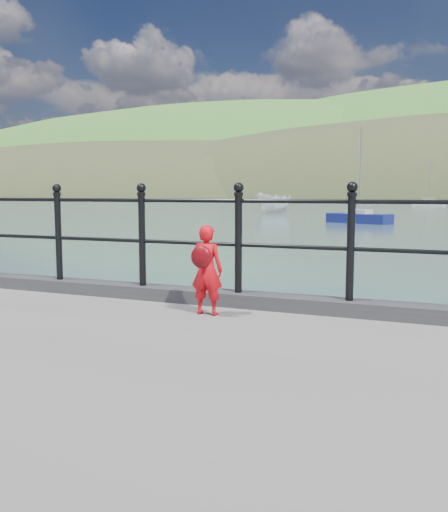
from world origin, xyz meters
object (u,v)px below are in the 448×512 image
at_px(child, 206,269).
at_px(railing, 188,230).
at_px(sailboat_port, 359,219).
at_px(sailboat_deep, 429,203).
at_px(launch_white, 274,203).

bearing_deg(child, railing, -52.16).
height_order(railing, sailboat_port, sailboat_port).
relative_size(railing, sailboat_deep, 2.18).
distance_m(launch_white, sailboat_deep, 49.90).
xyz_separation_m(launch_white, sailboat_deep, (14.50, 47.75, -0.76)).
bearing_deg(child, sailboat_deep, -92.60).
relative_size(railing, launch_white, 3.17).
height_order(child, sailboat_port, sailboat_port).
xyz_separation_m(railing, launch_white, (-14.22, 50.60, -0.72)).
bearing_deg(launch_white, child, -55.85).
bearing_deg(railing, sailboat_deep, 89.84).
bearing_deg(sailboat_deep, railing, -67.82).
xyz_separation_m(railing, child, (0.45, -0.53, -0.35)).
xyz_separation_m(sailboat_port, sailboat_deep, (3.31, 63.31, 0.00)).
distance_m(child, launch_white, 53.19).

